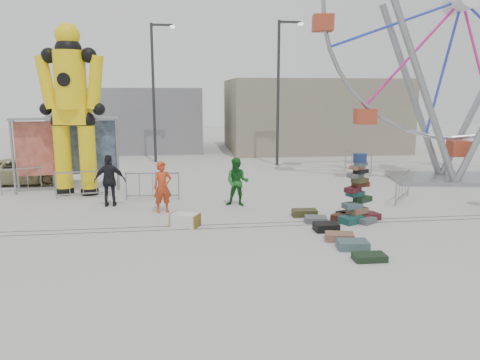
{
  "coord_description": "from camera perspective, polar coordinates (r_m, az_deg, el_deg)",
  "views": [
    {
      "loc": [
        -2.51,
        -13.17,
        4.09
      ],
      "look_at": [
        -0.51,
        2.44,
        1.14
      ],
      "focal_mm": 35.0,
      "sensor_mm": 36.0,
      "label": 1
    }
  ],
  "objects": [
    {
      "name": "track_line_far",
      "position": [
        14.96,
        2.65,
        -5.26
      ],
      "size": [
        40.0,
        0.04,
        0.01
      ],
      "primitive_type": "cube",
      "color": "#47443F",
      "rests_on": "ground"
    },
    {
      "name": "track_line_near",
      "position": [
        14.58,
        2.92,
        -5.69
      ],
      "size": [
        40.0,
        0.04,
        0.01
      ],
      "primitive_type": "cube",
      "color": "#47443F",
      "rests_on": "ground"
    },
    {
      "name": "ferris_wheel",
      "position": [
        23.98,
        25.25,
        16.76
      ],
      "size": [
        12.22,
        3.88,
        14.35
      ],
      "rotation": [
        0.0,
        0.0,
        -0.17
      ],
      "color": "gray",
      "rests_on": "ground"
    },
    {
      "name": "crash_test_dummy",
      "position": [
        19.8,
        -19.81,
        8.73
      ],
      "size": [
        2.77,
        1.21,
        6.94
      ],
      "rotation": [
        0.0,
        0.0,
        -0.19
      ],
      "color": "black",
      "rests_on": "ground"
    },
    {
      "name": "row_case_2",
      "position": [
        14.32,
        10.46,
        -5.65
      ],
      "size": [
        0.72,
        0.55,
        0.25
      ],
      "primitive_type": "cube",
      "rotation": [
        0.0,
        0.0,
        0.02
      ],
      "color": "black",
      "rests_on": "ground"
    },
    {
      "name": "suitcase_tower",
      "position": [
        15.61,
        14.04,
        -2.59
      ],
      "size": [
        1.68,
        1.47,
        2.19
      ],
      "rotation": [
        0.0,
        0.0,
        0.43
      ],
      "color": "#184A46",
      "rests_on": "ground"
    },
    {
      "name": "barricade_dummy_b",
      "position": [
        19.36,
        -18.6,
        -0.5
      ],
      "size": [
        1.99,
        0.45,
        1.1
      ],
      "primitive_type": null,
      "rotation": [
        0.0,
        0.0,
        0.18
      ],
      "color": "gray",
      "rests_on": "ground"
    },
    {
      "name": "row_case_3",
      "position": [
        13.51,
        12.03,
        -6.78
      ],
      "size": [
        0.87,
        0.66,
        0.22
      ],
      "primitive_type": "cube",
      "rotation": [
        0.0,
        0.0,
        -0.22
      ],
      "color": "#895B45",
      "rests_on": "ground"
    },
    {
      "name": "row_case_4",
      "position": [
        12.89,
        13.59,
        -7.67
      ],
      "size": [
        0.86,
        0.64,
        0.23
      ],
      "primitive_type": "cube",
      "rotation": [
        0.0,
        0.0,
        -0.12
      ],
      "color": "#455F63",
      "rests_on": "ground"
    },
    {
      "name": "steamer_trunk",
      "position": [
        14.64,
        -6.71,
        -4.88
      ],
      "size": [
        0.99,
        0.83,
        0.4
      ],
      "primitive_type": "cube",
      "rotation": [
        0.0,
        0.0,
        -0.47
      ],
      "color": "silver",
      "rests_on": "ground"
    },
    {
      "name": "barricade_dummy_a",
      "position": [
        21.09,
        -24.46,
        -0.02
      ],
      "size": [
        1.93,
        0.73,
        1.1
      ],
      "primitive_type": null,
      "rotation": [
        0.0,
        0.0,
        0.32
      ],
      "color": "gray",
      "rests_on": "ground"
    },
    {
      "name": "barricade_wheel_back",
      "position": [
        24.66,
        14.16,
        2.02
      ],
      "size": [
        0.74,
        1.93,
        1.1
      ],
      "primitive_type": null,
      "rotation": [
        0.0,
        0.0,
        -1.24
      ],
      "color": "gray",
      "rests_on": "ground"
    },
    {
      "name": "row_case_0",
      "position": [
        15.88,
        7.87,
        -3.98
      ],
      "size": [
        0.85,
        0.49,
        0.24
      ],
      "primitive_type": "cube",
      "rotation": [
        0.0,
        0.0,
        -0.06
      ],
      "color": "#3B3B1D",
      "rests_on": "ground"
    },
    {
      "name": "row_case_1",
      "position": [
        15.25,
        9.21,
        -4.74
      ],
      "size": [
        0.79,
        0.68,
        0.18
      ],
      "primitive_type": "cube",
      "rotation": [
        0.0,
        0.0,
        -0.2
      ],
      "color": "#575B5E",
      "rests_on": "ground"
    },
    {
      "name": "parked_suv",
      "position": [
        23.36,
        -24.78,
        0.99
      ],
      "size": [
        4.23,
        1.98,
        1.17
      ],
      "primitive_type": "imported",
      "rotation": [
        0.0,
        0.0,
        1.56
      ],
      "color": "tan",
      "rests_on": "ground"
    },
    {
      "name": "building_left",
      "position": [
        35.39,
        -13.06,
        7.26
      ],
      "size": [
        10.0,
        8.0,
        4.4
      ],
      "primitive_type": "cube",
      "color": "gray",
      "rests_on": "ground"
    },
    {
      "name": "lamp_post_left",
      "position": [
        28.21,
        -10.34,
        11.22
      ],
      "size": [
        1.41,
        0.25,
        8.0
      ],
      "color": "#2D2D30",
      "rests_on": "ground"
    },
    {
      "name": "lamp_post_right",
      "position": [
        26.77,
        4.88,
        11.4
      ],
      "size": [
        1.41,
        0.25,
        8.0
      ],
      "color": "#2D2D30",
      "rests_on": "ground"
    },
    {
      "name": "pedestrian_red",
      "position": [
        16.31,
        -9.42,
        -0.86
      ],
      "size": [
        0.75,
        0.6,
        1.78
      ],
      "primitive_type": "imported",
      "rotation": [
        0.0,
        0.0,
        0.3
      ],
      "color": "#BD3A1B",
      "rests_on": "ground"
    },
    {
      "name": "pedestrian_black",
      "position": [
        17.6,
        -15.59,
        -0.08
      ],
      "size": [
        1.12,
        0.49,
        1.89
      ],
      "primitive_type": "imported",
      "rotation": [
        0.0,
        0.0,
        3.16
      ],
      "color": "black",
      "rests_on": "ground"
    },
    {
      "name": "row_case_5",
      "position": [
        12.14,
        15.51,
        -9.05
      ],
      "size": [
        0.8,
        0.49,
        0.17
      ],
      "primitive_type": "cube",
      "rotation": [
        0.0,
        0.0,
        -0.02
      ],
      "color": "black",
      "rests_on": "ground"
    },
    {
      "name": "barricade_dummy_c",
      "position": [
        18.29,
        -10.62,
        -0.74
      ],
      "size": [
        2.0,
        0.25,
        1.1
      ],
      "primitive_type": null,
      "rotation": [
        0.0,
        0.0,
        -0.07
      ],
      "color": "gray",
      "rests_on": "ground"
    },
    {
      "name": "building_right",
      "position": [
        34.54,
        8.77,
        7.83
      ],
      "size": [
        12.0,
        8.0,
        5.0
      ],
      "primitive_type": "cube",
      "color": "gray",
      "rests_on": "ground"
    },
    {
      "name": "barricade_wheel_front",
      "position": [
        18.94,
        19.2,
        -0.77
      ],
      "size": [
        1.34,
        1.61,
        1.1
      ],
      "primitive_type": null,
      "rotation": [
        0.0,
        0.0,
        0.88
      ],
      "color": "gray",
      "rests_on": "ground"
    },
    {
      "name": "ground",
      "position": [
        14.02,
        3.36,
        -6.38
      ],
      "size": [
        90.0,
        90.0,
        0.0
      ],
      "primitive_type": "plane",
      "color": "#9E9E99",
      "rests_on": "ground"
    },
    {
      "name": "pedestrian_green",
      "position": [
        17.04,
        -0.33,
        -0.25
      ],
      "size": [
        1.02,
        0.9,
        1.77
      ],
      "primitive_type": "imported",
      "rotation": [
        0.0,
        0.0,
        -0.31
      ],
      "color": "#175D1D",
      "rests_on": "ground"
    },
    {
      "name": "banner_scaffold",
      "position": [
        20.74,
        -20.46,
        5.03
      ],
      "size": [
        4.31,
        1.16,
        3.08
      ],
      "rotation": [
        0.0,
        0.0,
        0.11
      ],
      "color": "gray",
      "rests_on": "ground"
    }
  ]
}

